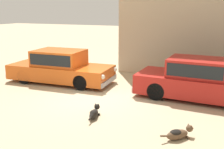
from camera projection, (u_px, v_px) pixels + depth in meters
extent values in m
plane|color=tan|center=(93.00, 97.00, 10.04)|extent=(80.00, 80.00, 0.00)
cube|color=#D15619|center=(61.00, 72.00, 12.00)|extent=(4.72, 2.06, 0.64)
cube|color=#D15619|center=(59.00, 58.00, 11.86)|extent=(2.21, 1.67, 0.67)
cube|color=black|center=(59.00, 57.00, 11.85)|extent=(2.04, 1.68, 0.47)
cube|color=#999BA0|center=(108.00, 81.00, 11.28)|extent=(0.22, 1.77, 0.20)
cube|color=#999BA0|center=(20.00, 72.00, 12.81)|extent=(0.22, 1.77, 0.20)
sphere|color=silver|center=(115.00, 69.00, 11.85)|extent=(0.20, 0.20, 0.20)
sphere|color=silver|center=(103.00, 77.00, 10.53)|extent=(0.20, 0.20, 0.20)
cube|color=red|center=(29.00, 62.00, 13.44)|extent=(0.05, 0.18, 0.18)
cube|color=red|center=(7.00, 68.00, 12.01)|extent=(0.05, 0.18, 0.18)
cylinder|color=black|center=(96.00, 74.00, 12.30)|extent=(0.64, 0.23, 0.63)
cylinder|color=black|center=(81.00, 83.00, 10.84)|extent=(0.64, 0.23, 0.63)
cylinder|color=black|center=(45.00, 69.00, 13.23)|extent=(0.64, 0.23, 0.63)
cylinder|color=black|center=(24.00, 77.00, 11.77)|extent=(0.64, 0.23, 0.63)
cube|color=#AD1E19|center=(197.00, 85.00, 9.79)|extent=(4.46, 1.99, 0.71)
cube|color=#AD1E19|center=(197.00, 67.00, 9.64)|extent=(2.08, 1.65, 0.64)
cube|color=black|center=(197.00, 67.00, 9.64)|extent=(1.92, 1.67, 0.45)
cube|color=#999BA0|center=(141.00, 85.00, 10.75)|extent=(0.19, 1.80, 0.20)
cube|color=red|center=(147.00, 70.00, 11.35)|extent=(0.05, 0.18, 0.18)
cube|color=red|center=(134.00, 79.00, 9.95)|extent=(0.05, 0.18, 0.18)
cylinder|color=black|center=(167.00, 81.00, 11.10)|extent=(0.66, 0.22, 0.65)
cylinder|color=black|center=(156.00, 91.00, 9.66)|extent=(0.66, 0.22, 0.65)
cylinder|color=black|center=(94.00, 114.00, 8.36)|extent=(0.11, 0.08, 0.06)
cylinder|color=black|center=(98.00, 114.00, 8.33)|extent=(0.11, 0.08, 0.06)
ellipsoid|color=black|center=(94.00, 114.00, 8.07)|extent=(0.32, 0.62, 0.26)
ellipsoid|color=black|center=(93.00, 112.00, 8.01)|extent=(0.26, 0.35, 0.14)
sphere|color=black|center=(97.00, 107.00, 8.38)|extent=(0.18, 0.18, 0.18)
cone|color=black|center=(98.00, 106.00, 8.47)|extent=(0.11, 0.11, 0.10)
cone|color=black|center=(95.00, 104.00, 8.38)|extent=(0.07, 0.07, 0.08)
cone|color=black|center=(99.00, 105.00, 8.35)|extent=(0.07, 0.07, 0.08)
cylinder|color=black|center=(90.00, 118.00, 7.72)|extent=(0.08, 0.21, 0.07)
cylinder|color=brown|center=(184.00, 135.00, 6.95)|extent=(0.11, 0.11, 0.06)
cylinder|color=brown|center=(188.00, 137.00, 6.82)|extent=(0.11, 0.11, 0.06)
ellipsoid|color=brown|center=(177.00, 135.00, 6.76)|extent=(0.61, 0.61, 0.25)
ellipsoid|color=black|center=(176.00, 132.00, 6.73)|extent=(0.40, 0.40, 0.14)
sphere|color=brown|center=(190.00, 128.00, 6.87)|extent=(0.18, 0.18, 0.18)
cone|color=brown|center=(192.00, 128.00, 6.91)|extent=(0.14, 0.14, 0.10)
cone|color=brown|center=(188.00, 125.00, 6.90)|extent=(0.09, 0.09, 0.08)
cone|color=brown|center=(191.00, 126.00, 6.81)|extent=(0.09, 0.09, 0.08)
cylinder|color=brown|center=(164.00, 136.00, 6.61)|extent=(0.19, 0.19, 0.09)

